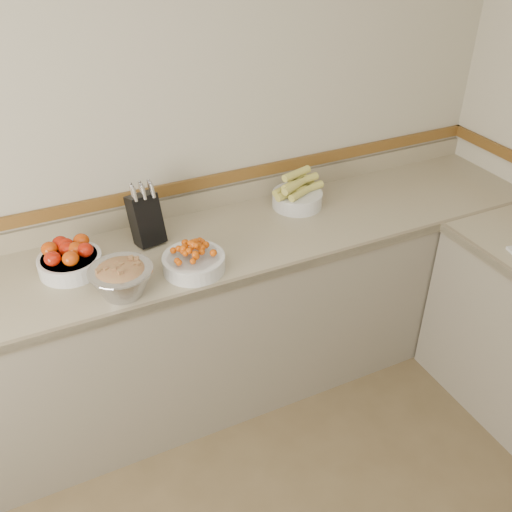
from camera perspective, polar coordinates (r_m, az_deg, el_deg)
name	(u,v)px	position (r m, az deg, el deg)	size (l,w,h in m)	color
back_wall	(123,147)	(2.67, -13.14, 10.60)	(4.00, 4.00, 0.00)	#B0A991
counter_back	(163,333)	(2.84, -9.33, -7.59)	(4.00, 0.65, 1.08)	gray
knife_block	(146,218)	(2.63, -10.98, 3.75)	(0.15, 0.17, 0.31)	black
tomato_bowl	(69,258)	(2.54, -18.16, -0.24)	(0.27, 0.27, 0.13)	silver
cherry_tomato_bowl	(193,260)	(2.44, -6.29, -0.43)	(0.27, 0.27, 0.14)	silver
corn_bowl	(297,195)	(2.92, 4.14, 6.14)	(0.28, 0.26, 0.19)	silver
rhubarb_bowl	(122,278)	(2.33, -13.30, -2.18)	(0.26, 0.26, 0.15)	#B2B2BA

